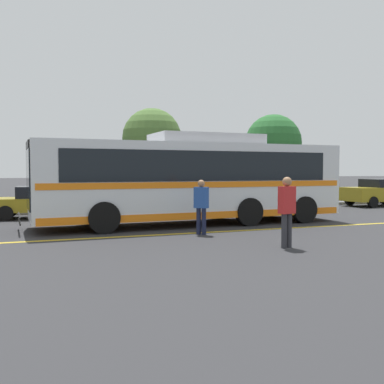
# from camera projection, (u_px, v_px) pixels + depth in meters

# --- Properties ---
(ground_plane) EXTENTS (220.00, 220.00, 0.00)m
(ground_plane) POSITION_uv_depth(u_px,v_px,m) (173.00, 225.00, 16.22)
(ground_plane) COLOR #2D2D30
(lane_strip_0) EXTENTS (31.16, 0.20, 0.01)m
(lane_strip_0) POSITION_uv_depth(u_px,v_px,m) (216.00, 232.00, 14.31)
(lane_strip_0) COLOR gold
(lane_strip_0) RESTS_ON ground_plane
(curb_strip) EXTENTS (39.16, 0.36, 0.15)m
(curb_strip) POSITION_uv_depth(u_px,v_px,m) (150.00, 209.00, 21.92)
(curb_strip) COLOR #99999E
(curb_strip) RESTS_ON ground_plane
(transit_bus) EXTENTS (11.55, 3.05, 3.28)m
(transit_bus) POSITION_uv_depth(u_px,v_px,m) (192.00, 178.00, 16.30)
(transit_bus) COLOR silver
(transit_bus) RESTS_ON ground_plane
(parked_car_1) EXTENTS (4.84, 2.12, 1.31)m
(parked_car_1) POSITION_uv_depth(u_px,v_px,m) (45.00, 202.00, 18.53)
(parked_car_1) COLOR olive
(parked_car_1) RESTS_ON ground_plane
(parked_car_2) EXTENTS (4.06, 2.25, 1.42)m
(parked_car_2) POSITION_uv_depth(u_px,v_px,m) (183.00, 197.00, 20.81)
(parked_car_2) COLOR navy
(parked_car_2) RESTS_ON ground_plane
(parked_car_3) EXTENTS (4.66, 1.92, 1.37)m
(parked_car_3) POSITION_uv_depth(u_px,v_px,m) (281.00, 196.00, 22.24)
(parked_car_3) COLOR #4C3823
(parked_car_3) RESTS_ON ground_plane
(parked_car_4) EXTENTS (4.12, 2.01, 1.49)m
(parked_car_4) POSITION_uv_depth(u_px,v_px,m) (379.00, 192.00, 24.79)
(parked_car_4) COLOR olive
(parked_car_4) RESTS_ON ground_plane
(pedestrian_0) EXTENTS (0.46, 0.45, 1.68)m
(pedestrian_0) POSITION_uv_depth(u_px,v_px,m) (201.00, 203.00, 13.71)
(pedestrian_0) COLOR #191E38
(pedestrian_0) RESTS_ON ground_plane
(pedestrian_1) EXTENTS (0.46, 0.30, 1.80)m
(pedestrian_1) POSITION_uv_depth(u_px,v_px,m) (287.00, 207.00, 11.33)
(pedestrian_1) COLOR #2D2D33
(pedestrian_1) RESTS_ON ground_plane
(tree_0) EXTENTS (3.32, 3.32, 5.45)m
(tree_0) POSITION_uv_depth(u_px,v_px,m) (152.00, 138.00, 25.24)
(tree_0) COLOR #513823
(tree_0) RESTS_ON ground_plane
(tree_1) EXTENTS (3.68, 3.68, 5.64)m
(tree_1) POSITION_uv_depth(u_px,v_px,m) (273.00, 143.00, 29.48)
(tree_1) COLOR #513823
(tree_1) RESTS_ON ground_plane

